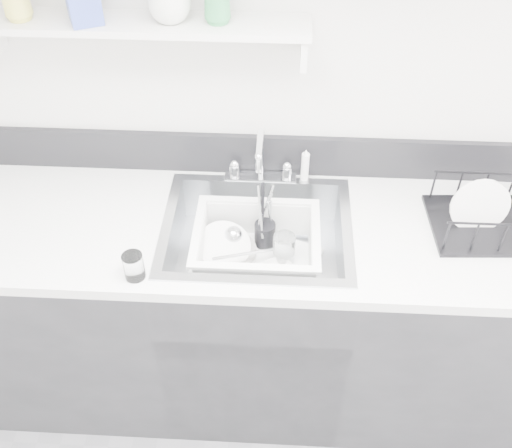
# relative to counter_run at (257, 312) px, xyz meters

# --- Properties ---
(room_shell) EXTENTS (3.50, 3.00, 2.60)m
(room_shell) POSITION_rel_counter_run_xyz_m (0.00, -0.80, 1.22)
(room_shell) COLOR silver
(room_shell) RESTS_ON ground
(counter_run) EXTENTS (3.20, 0.62, 0.92)m
(counter_run) POSITION_rel_counter_run_xyz_m (0.00, 0.00, 0.00)
(counter_run) COLOR black
(counter_run) RESTS_ON ground
(backsplash) EXTENTS (3.20, 0.02, 0.16)m
(backsplash) POSITION_rel_counter_run_xyz_m (0.00, 0.30, 0.54)
(backsplash) COLOR black
(backsplash) RESTS_ON counter_run
(sink) EXTENTS (0.64, 0.52, 0.20)m
(sink) POSITION_rel_counter_run_xyz_m (0.00, 0.00, 0.37)
(sink) COLOR silver
(sink) RESTS_ON counter_run
(faucet) EXTENTS (0.26, 0.18, 0.23)m
(faucet) POSITION_rel_counter_run_xyz_m (0.00, 0.25, 0.52)
(faucet) COLOR silver
(faucet) RESTS_ON counter_run
(side_sprayer) EXTENTS (0.03, 0.03, 0.14)m
(side_sprayer) POSITION_rel_counter_run_xyz_m (0.16, 0.25, 0.53)
(side_sprayer) COLOR white
(side_sprayer) RESTS_ON counter_run
(wall_shelf) EXTENTS (1.00, 0.16, 0.12)m
(wall_shelf) POSITION_rel_counter_run_xyz_m (-0.35, 0.23, 1.05)
(wall_shelf) COLOR silver
(wall_shelf) RESTS_ON room_shell
(wash_tub) EXTENTS (0.52, 0.47, 0.17)m
(wash_tub) POSITION_rel_counter_run_xyz_m (-0.00, -0.02, 0.37)
(wash_tub) COLOR white
(wash_tub) RESTS_ON sink
(plate_stack) EXTENTS (0.23, 0.22, 0.09)m
(plate_stack) POSITION_rel_counter_run_xyz_m (-0.11, 0.01, 0.33)
(plate_stack) COLOR white
(plate_stack) RESTS_ON wash_tub
(utensil_cup) EXTENTS (0.08, 0.08, 0.25)m
(utensil_cup) POSITION_rel_counter_run_xyz_m (0.02, 0.08, 0.36)
(utensil_cup) COLOR black
(utensil_cup) RESTS_ON wash_tub
(ladle) EXTENTS (0.21, 0.28, 0.08)m
(ladle) POSITION_rel_counter_run_xyz_m (-0.06, -0.01, 0.34)
(ladle) COLOR silver
(ladle) RESTS_ON wash_tub
(tumbler_in_tub) EXTENTS (0.08, 0.08, 0.11)m
(tumbler_in_tub) POSITION_rel_counter_run_xyz_m (0.10, -0.00, 0.36)
(tumbler_in_tub) COLOR white
(tumbler_in_tub) RESTS_ON wash_tub
(tumbler_counter) EXTENTS (0.07, 0.07, 0.09)m
(tumbler_counter) POSITION_rel_counter_run_xyz_m (-0.36, -0.24, 0.50)
(tumbler_counter) COLOR white
(tumbler_counter) RESTS_ON counter_run
(dish_rack) EXTENTS (0.41, 0.31, 0.14)m
(dish_rack) POSITION_rel_counter_run_xyz_m (0.78, 0.04, 0.53)
(dish_rack) COLOR black
(dish_rack) RESTS_ON counter_run
(bowl_small) EXTENTS (0.13, 0.13, 0.04)m
(bowl_small) POSITION_rel_counter_run_xyz_m (0.08, -0.09, 0.33)
(bowl_small) COLOR white
(bowl_small) RESTS_ON wash_tub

